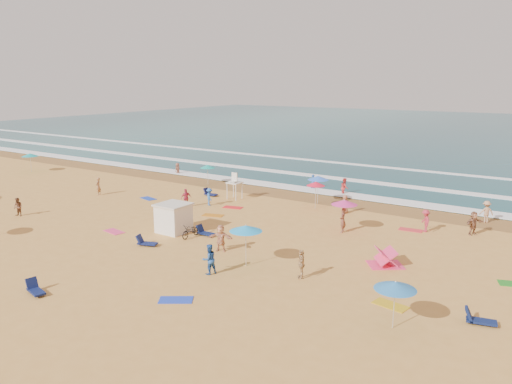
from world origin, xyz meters
The scene contains 12 objects.
ground centered at (0.00, 0.00, 0.00)m, with size 220.00×220.00×0.00m, color gold.
ocean centered at (0.00, 84.00, 0.00)m, with size 220.00×140.00×0.18m, color #0C4756.
wet_sand centered at (0.00, 12.50, 0.01)m, with size 220.00×220.00×0.00m, color olive.
surf_foam centered at (0.00, 21.32, 0.10)m, with size 200.00×18.70×0.05m.
cabana centered at (-2.50, -2.84, 1.00)m, with size 2.00×2.00×2.00m, color white.
cabana_roof centered at (-2.50, -2.84, 2.06)m, with size 2.20×2.20×0.12m, color silver.
bicycle centered at (-0.60, -3.14, 0.47)m, with size 0.63×1.80×0.95m, color black.
lifeguard_stand centered at (-4.87, 8.01, 1.05)m, with size 1.20×1.20×2.10m, color white, non-canonical shape.
beach_umbrellas centered at (1.34, 0.43, 2.16)m, with size 63.87×25.59×0.76m.
loungers centered at (4.82, -3.17, 0.17)m, with size 59.77×23.34×0.34m.
towels centered at (-1.29, -2.46, 0.01)m, with size 46.12×22.47×0.03m.
beachgoers centered at (2.17, 4.29, 0.81)m, with size 43.40×24.40×2.08m.
Camera 1 is at (21.85, -28.68, 10.88)m, focal length 35.00 mm.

